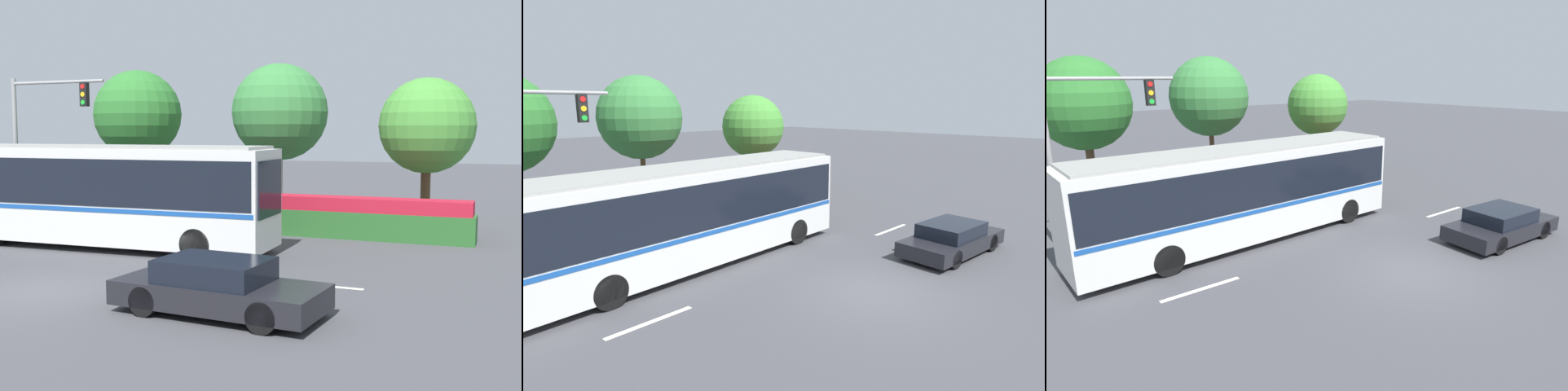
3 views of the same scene
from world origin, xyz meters
TOP-DOWN VIEW (x-y plane):
  - ground_plane at (0.00, 0.00)m, footprint 140.00×140.00m
  - city_bus at (-2.43, 5.65)m, footprint 12.44×2.96m
  - sedan_foreground at (4.88, -0.23)m, footprint 4.67×2.21m
  - traffic_light_pole at (-7.10, 8.21)m, footprint 4.37×0.24m
  - flowering_hedge at (4.38, 10.71)m, footprint 10.22×1.09m
  - street_tree_left at (-5.87, 13.67)m, footprint 4.09×4.09m
  - street_tree_centre at (0.75, 14.88)m, footprint 4.31×4.31m
  - street_tree_right at (7.37, 13.51)m, footprint 3.74×3.74m
  - lane_stripe_near at (6.10, 3.03)m, footprint 2.40×0.16m

SIDE VIEW (x-z plane):
  - ground_plane at x=0.00m, z-range 0.00..0.00m
  - lane_stripe_near at x=6.10m, z-range 0.00..0.01m
  - sedan_foreground at x=4.88m, z-range -0.02..1.18m
  - flowering_hedge at x=4.38m, z-range -0.01..1.48m
  - city_bus at x=-2.43m, z-range 0.23..3.68m
  - traffic_light_pole at x=-7.10m, z-range 0.99..7.00m
  - street_tree_right at x=7.37m, z-range 1.11..7.11m
  - street_tree_left at x=-5.87m, z-range 1.31..8.05m
  - street_tree_centre at x=0.75m, z-range 1.30..8.22m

